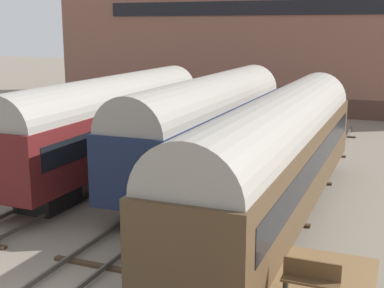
{
  "coord_description": "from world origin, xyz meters",
  "views": [
    {
      "loc": [
        8.99,
        -10.51,
        7.51
      ],
      "look_at": [
        0.0,
        11.78,
        2.2
      ],
      "focal_mm": 50.0,
      "sensor_mm": 36.0,
      "label": 1
    }
  ],
  "objects_px": {
    "train_car_maroon": "(111,120)",
    "train_car_navy": "(208,121)",
    "train_car_brown": "(279,151)",
    "bench": "(311,279)"
  },
  "relations": [
    {
      "from": "train_car_maroon",
      "to": "train_car_navy",
      "type": "bearing_deg",
      "value": 17.12
    },
    {
      "from": "train_car_maroon",
      "to": "train_car_navy",
      "type": "height_order",
      "value": "train_car_navy"
    },
    {
      "from": "train_car_maroon",
      "to": "train_car_brown",
      "type": "relative_size",
      "value": 0.86
    },
    {
      "from": "train_car_brown",
      "to": "train_car_navy",
      "type": "bearing_deg",
      "value": 132.82
    },
    {
      "from": "bench",
      "to": "train_car_navy",
      "type": "bearing_deg",
      "value": 120.27
    },
    {
      "from": "train_car_brown",
      "to": "bench",
      "type": "distance_m",
      "value": 7.82
    },
    {
      "from": "train_car_maroon",
      "to": "train_car_brown",
      "type": "xyz_separation_m",
      "value": [
        9.41,
        -3.63,
        0.03
      ]
    },
    {
      "from": "bench",
      "to": "train_car_maroon",
      "type": "bearing_deg",
      "value": 137.53
    },
    {
      "from": "train_car_maroon",
      "to": "bench",
      "type": "distance_m",
      "value": 16.21
    },
    {
      "from": "train_car_maroon",
      "to": "train_car_navy",
      "type": "xyz_separation_m",
      "value": [
        4.7,
        1.45,
        0.02
      ]
    }
  ]
}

